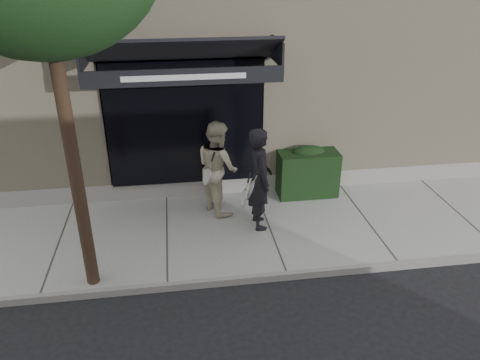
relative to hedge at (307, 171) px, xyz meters
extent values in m
plane|color=black|center=(-1.10, -1.25, -0.66)|extent=(80.00, 80.00, 0.00)
cube|color=gray|center=(-1.10, -1.25, -0.60)|extent=(20.00, 3.00, 0.12)
cube|color=gray|center=(-1.10, -2.80, -0.59)|extent=(20.00, 0.10, 0.14)
cube|color=beige|center=(-1.10, 3.75, 2.09)|extent=(14.00, 7.00, 5.50)
cube|color=gray|center=(-1.10, 0.45, -0.41)|extent=(14.02, 0.42, 0.50)
cube|color=black|center=(-2.60, 0.30, 1.14)|extent=(3.20, 0.30, 2.60)
cube|color=gray|center=(-4.20, 0.45, 1.14)|extent=(0.08, 0.40, 2.60)
cube|color=gray|center=(-1.00, 0.45, 1.14)|extent=(0.08, 0.40, 2.60)
cube|color=gray|center=(-2.60, 0.45, 2.48)|extent=(3.36, 0.40, 0.12)
cube|color=black|center=(-2.60, -0.25, 2.74)|extent=(3.60, 1.03, 0.55)
cube|color=black|center=(-2.60, -0.75, 2.35)|extent=(3.60, 0.05, 0.30)
cube|color=white|center=(-2.60, -0.78, 2.35)|extent=(2.20, 0.01, 0.10)
cube|color=black|center=(-4.38, -0.25, 2.66)|extent=(0.04, 1.00, 0.45)
cube|color=black|center=(-0.82, -0.25, 2.66)|extent=(0.04, 1.00, 0.45)
cube|color=black|center=(0.00, 0.00, -0.04)|extent=(1.30, 0.70, 1.00)
ellipsoid|color=black|center=(0.00, 0.00, 0.46)|extent=(0.71, 0.38, 0.27)
cylinder|color=black|center=(-4.30, -2.55, 1.74)|extent=(0.20, 0.20, 4.80)
imported|color=black|center=(-1.29, -1.18, 0.47)|extent=(0.53, 0.76, 2.02)
torus|color=silver|center=(-1.53, -1.51, 0.42)|extent=(0.17, 0.32, 0.29)
cylinder|color=silver|center=(-1.53, -1.51, 0.42)|extent=(0.14, 0.28, 0.25)
cylinder|color=silver|center=(-1.53, -1.51, 0.42)|extent=(0.18, 0.04, 0.09)
cylinder|color=black|center=(-1.53, -1.51, 0.42)|extent=(0.20, 0.05, 0.11)
torus|color=silver|center=(-1.66, -1.58, 0.29)|extent=(0.10, 0.31, 0.30)
cylinder|color=silver|center=(-1.66, -1.58, 0.29)|extent=(0.07, 0.27, 0.26)
cylinder|color=silver|center=(-1.66, -1.58, 0.29)|extent=(0.18, 0.02, 0.06)
cylinder|color=black|center=(-1.66, -1.58, 0.29)|extent=(0.20, 0.04, 0.08)
imported|color=beige|center=(-2.01, -0.44, 0.43)|extent=(1.04, 1.15, 1.93)
torus|color=silver|center=(-2.26, -0.77, 0.39)|extent=(0.21, 0.33, 0.29)
cylinder|color=silver|center=(-2.26, -0.77, 0.39)|extent=(0.17, 0.29, 0.26)
cylinder|color=silver|center=(-2.26, -0.77, 0.39)|extent=(0.17, 0.07, 0.08)
cylinder|color=black|center=(-2.26, -0.77, 0.39)|extent=(0.20, 0.09, 0.10)
camera|label=1|loc=(-2.81, -9.01, 4.32)|focal=35.00mm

